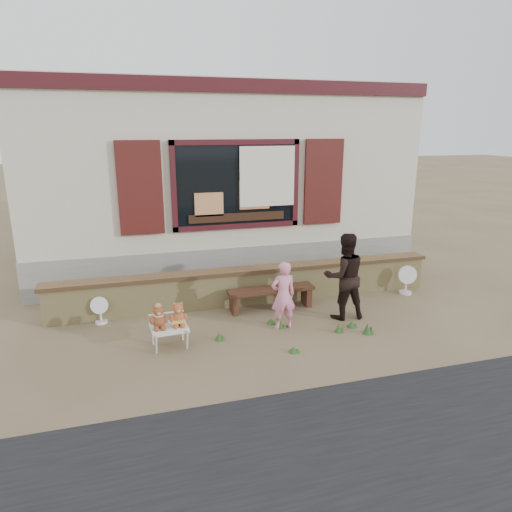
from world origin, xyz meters
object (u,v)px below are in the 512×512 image
object	(u,v)px
adult	(344,276)
child	(283,296)
teddy_bear_right	(178,313)
teddy_bear_left	(159,316)
folding_chair	(169,328)
bench	(271,294)

from	to	relation	value
adult	child	bearing A→B (deg)	10.32
teddy_bear_right	adult	bearing A→B (deg)	1.83
teddy_bear_right	adult	world-z (taller)	adult
teddy_bear_left	adult	size ratio (longest dim) A/B	0.25
folding_chair	adult	size ratio (longest dim) A/B	0.38
teddy_bear_left	child	bearing A→B (deg)	0.81
teddy_bear_left	teddy_bear_right	world-z (taller)	teddy_bear_right
folding_chair	child	xyz separation A→B (m)	(1.81, 0.15, 0.26)
teddy_bear_right	folding_chair	bearing A→B (deg)	-180.00
folding_chair	child	bearing A→B (deg)	0.88
teddy_bear_right	child	distance (m)	1.67
adult	folding_chair	bearing A→B (deg)	8.94
folding_chair	bench	bearing A→B (deg)	23.34
child	adult	xyz separation A→B (m)	(1.12, 0.14, 0.18)
teddy_bear_left	child	distance (m)	1.95
bench	folding_chair	size ratio (longest dim) A/B	2.81
teddy_bear_right	adult	size ratio (longest dim) A/B	0.25
teddy_bear_right	bench	bearing A→B (deg)	24.95
child	adult	bearing A→B (deg)	-175.73
folding_chair	teddy_bear_left	xyz separation A→B (m)	(-0.14, -0.01, 0.21)
child	adult	distance (m)	1.14
child	adult	size ratio (longest dim) A/B	0.76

